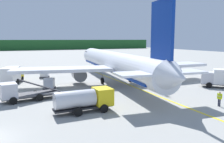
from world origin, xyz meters
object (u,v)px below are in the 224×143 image
at_px(crew_marshaller, 164,88).
at_px(service_truck_fuel, 85,99).
at_px(service_truck_pushback, 12,74).
at_px(service_truck_catering, 223,78).
at_px(cargo_container_mid, 49,84).
at_px(service_truck_baggage, 20,92).
at_px(crew_loader_left, 220,98).
at_px(cargo_container_near, 45,74).
at_px(airliner_foreground, 115,63).

bearing_deg(crew_marshaller, service_truck_fuel, -167.26).
xyz_separation_m(service_truck_pushback, crew_marshaller, (19.07, -17.74, -0.57)).
distance_m(service_truck_catering, cargo_container_mid, 27.24).
height_order(cargo_container_mid, crew_marshaller, cargo_container_mid).
relative_size(service_truck_pushback, crew_marshaller, 3.68).
height_order(service_truck_fuel, service_truck_catering, service_truck_catering).
bearing_deg(service_truck_baggage, service_truck_fuel, -49.70).
distance_m(cargo_container_mid, crew_loader_left, 23.68).
height_order(crew_marshaller, crew_loader_left, crew_loader_left).
height_order(cargo_container_near, cargo_container_mid, cargo_container_mid).
height_order(service_truck_pushback, cargo_container_mid, service_truck_pushback).
height_order(cargo_container_mid, crew_loader_left, cargo_container_mid).
bearing_deg(service_truck_baggage, service_truck_catering, -7.88).
distance_m(service_truck_fuel, crew_loader_left, 15.28).
bearing_deg(service_truck_baggage, cargo_container_near, 73.07).
distance_m(service_truck_catering, cargo_container_near, 32.40).
xyz_separation_m(airliner_foreground, service_truck_baggage, (-16.09, -7.11, -2.23)).
relative_size(airliner_foreground, service_truck_catering, 6.99).
relative_size(airliner_foreground, crew_marshaller, 24.19).
height_order(service_truck_baggage, cargo_container_mid, service_truck_baggage).
bearing_deg(service_truck_fuel, service_truck_catering, 7.46).
bearing_deg(cargo_container_mid, cargo_container_near, 86.07).
bearing_deg(service_truck_baggage, crew_loader_left, -28.86).
height_order(service_truck_baggage, service_truck_pushback, service_truck_pushback).
distance_m(crew_marshaller, crew_loader_left, 7.43).
height_order(airliner_foreground, service_truck_catering, airliner_foreground).
bearing_deg(service_truck_catering, cargo_container_near, 139.58).
xyz_separation_m(service_truck_fuel, cargo_container_mid, (-1.76, 12.81, -0.53)).
distance_m(airliner_foreground, service_truck_fuel, 17.57).
xyz_separation_m(service_truck_baggage, service_truck_pushback, (-0.78, 13.27, 0.43)).
bearing_deg(service_truck_catering, service_truck_baggage, 172.12).
distance_m(service_truck_fuel, cargo_container_mid, 12.94).
xyz_separation_m(airliner_foreground, cargo_container_mid, (-11.73, -1.52, -2.52)).
xyz_separation_m(crew_marshaller, crew_loader_left, (2.51, -6.99, 0.00)).
relative_size(cargo_container_near, cargo_container_mid, 1.02).
distance_m(cargo_container_mid, crew_marshaller, 17.18).
height_order(airliner_foreground, cargo_container_mid, airliner_foreground).
bearing_deg(airliner_foreground, service_truck_baggage, -156.17).
bearing_deg(cargo_container_mid, service_truck_baggage, -127.99).
bearing_deg(airliner_foreground, service_truck_pushback, 159.94).
height_order(service_truck_fuel, crew_loader_left, service_truck_fuel).
relative_size(airliner_foreground, service_truck_pushback, 6.56).
relative_size(service_truck_fuel, service_truck_catering, 1.05).
xyz_separation_m(service_truck_fuel, crew_loader_left, (14.67, -4.24, -0.37)).
distance_m(service_truck_fuel, cargo_container_near, 24.13).
xyz_separation_m(airliner_foreground, service_truck_pushback, (-16.87, 6.16, -1.80)).
xyz_separation_m(service_truck_baggage, service_truck_catering, (29.80, -4.12, 0.45)).
height_order(service_truck_fuel, cargo_container_near, service_truck_fuel).
bearing_deg(service_truck_catering, service_truck_pushback, 150.37).
relative_size(service_truck_catering, cargo_container_near, 2.79).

